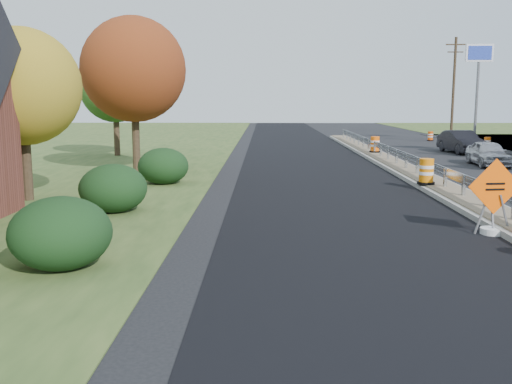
{
  "coord_description": "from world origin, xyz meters",
  "views": [
    {
      "loc": [
        -6.82,
        -17.35,
        3.45
      ],
      "look_at": [
        -7.03,
        -2.8,
        1.1
      ],
      "focal_mm": 40.0,
      "sensor_mm": 36.0,
      "label": 1
    }
  ],
  "objects_px": {
    "caution_sign": "(493,216)",
    "car_silver": "(488,153)",
    "barrel_shoulder_far": "(430,136)",
    "car_dark_mid": "(461,142)",
    "barrel_shoulder_mid": "(487,143)",
    "barrel_median_mid": "(426,172)",
    "barrel_median_far": "(375,145)"
  },
  "relations": [
    {
      "from": "car_silver",
      "to": "barrel_median_mid",
      "type": "bearing_deg",
      "value": -120.03
    },
    {
      "from": "caution_sign",
      "to": "car_silver",
      "type": "bearing_deg",
      "value": 62.01
    },
    {
      "from": "caution_sign",
      "to": "barrel_shoulder_mid",
      "type": "relative_size",
      "value": 2.43
    },
    {
      "from": "caution_sign",
      "to": "barrel_median_far",
      "type": "relative_size",
      "value": 2.01
    },
    {
      "from": "caution_sign",
      "to": "barrel_median_mid",
      "type": "relative_size",
      "value": 2.0
    },
    {
      "from": "barrel_median_far",
      "to": "car_dark_mid",
      "type": "bearing_deg",
      "value": 18.5
    },
    {
      "from": "car_silver",
      "to": "car_dark_mid",
      "type": "xyz_separation_m",
      "value": [
        1.02,
        7.24,
        0.08
      ]
    },
    {
      "from": "barrel_shoulder_mid",
      "to": "car_silver",
      "type": "bearing_deg",
      "value": -110.84
    },
    {
      "from": "barrel_median_far",
      "to": "barrel_shoulder_mid",
      "type": "bearing_deg",
      "value": 31.68
    },
    {
      "from": "car_dark_mid",
      "to": "caution_sign",
      "type": "bearing_deg",
      "value": -112.03
    },
    {
      "from": "barrel_median_mid",
      "to": "barrel_shoulder_far",
      "type": "bearing_deg",
      "value": 73.68
    },
    {
      "from": "caution_sign",
      "to": "barrel_median_mid",
      "type": "height_order",
      "value": "caution_sign"
    },
    {
      "from": "barrel_median_mid",
      "to": "car_dark_mid",
      "type": "height_order",
      "value": "car_dark_mid"
    },
    {
      "from": "barrel_median_far",
      "to": "caution_sign",
      "type": "bearing_deg",
      "value": -92.62
    },
    {
      "from": "barrel_shoulder_mid",
      "to": "car_dark_mid",
      "type": "height_order",
      "value": "car_dark_mid"
    },
    {
      "from": "caution_sign",
      "to": "car_silver",
      "type": "distance_m",
      "value": 16.9
    },
    {
      "from": "barrel_median_mid",
      "to": "caution_sign",
      "type": "bearing_deg",
      "value": -92.69
    },
    {
      "from": "barrel_median_far",
      "to": "barrel_shoulder_mid",
      "type": "height_order",
      "value": "barrel_median_far"
    },
    {
      "from": "caution_sign",
      "to": "car_silver",
      "type": "relative_size",
      "value": 0.51
    },
    {
      "from": "car_dark_mid",
      "to": "barrel_median_far",
      "type": "bearing_deg",
      "value": -166.69
    },
    {
      "from": "barrel_median_far",
      "to": "car_dark_mid",
      "type": "xyz_separation_m",
      "value": [
        6.02,
        2.01,
        0.04
      ]
    },
    {
      "from": "barrel_median_far",
      "to": "barrel_shoulder_far",
      "type": "height_order",
      "value": "barrel_median_far"
    },
    {
      "from": "caution_sign",
      "to": "barrel_shoulder_far",
      "type": "relative_size",
      "value": 2.49
    },
    {
      "from": "caution_sign",
      "to": "barrel_shoulder_far",
      "type": "height_order",
      "value": "caution_sign"
    },
    {
      "from": "caution_sign",
      "to": "barrel_median_mid",
      "type": "xyz_separation_m",
      "value": [
        0.35,
        7.44,
        0.2
      ]
    },
    {
      "from": "car_silver",
      "to": "car_dark_mid",
      "type": "relative_size",
      "value": 0.86
    },
    {
      "from": "caution_sign",
      "to": "car_dark_mid",
      "type": "relative_size",
      "value": 0.44
    },
    {
      "from": "barrel_shoulder_far",
      "to": "car_dark_mid",
      "type": "relative_size",
      "value": 0.18
    },
    {
      "from": "barrel_median_far",
      "to": "car_silver",
      "type": "relative_size",
      "value": 0.25
    },
    {
      "from": "barrel_median_mid",
      "to": "barrel_shoulder_mid",
      "type": "relative_size",
      "value": 1.21
    },
    {
      "from": "caution_sign",
      "to": "barrel_shoulder_mid",
      "type": "bearing_deg",
      "value": 61.94
    },
    {
      "from": "barrel_median_mid",
      "to": "barrel_median_far",
      "type": "xyz_separation_m",
      "value": [
        0.61,
        13.6,
        -0.0
      ]
    }
  ]
}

